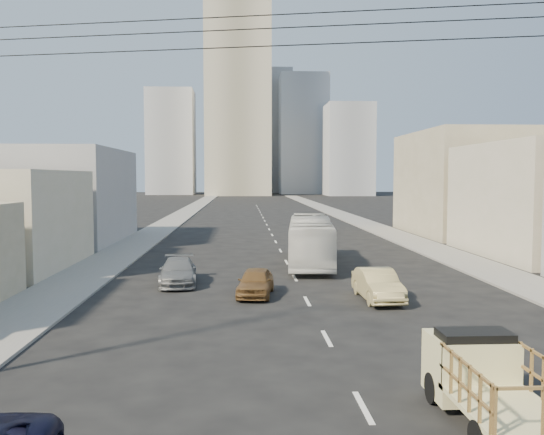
{
  "coord_description": "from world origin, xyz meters",
  "views": [
    {
      "loc": [
        -2.93,
        -11.47,
        5.58
      ],
      "look_at": [
        -1.37,
        18.23,
        3.5
      ],
      "focal_mm": 38.0,
      "sensor_mm": 36.0,
      "label": 1
    }
  ],
  "objects": [
    {
      "name": "midrise_ne",
      "position": [
        18.0,
        185.0,
        20.0
      ],
      "size": [
        16.0,
        16.0,
        40.0
      ],
      "primitive_type": "cube",
      "color": "#999CA1",
      "rests_on": "ground"
    },
    {
      "name": "midrise_back",
      "position": [
        6.0,
        200.0,
        22.0
      ],
      "size": [
        18.0,
        18.0,
        44.0
      ],
      "primitive_type": "cube",
      "color": "#949496",
      "rests_on": "ground"
    },
    {
      "name": "midrise_east",
      "position": [
        30.0,
        165.0,
        14.0
      ],
      "size": [
        14.0,
        14.0,
        28.0
      ],
      "primitive_type": "cube",
      "color": "#999CA1",
      "rests_on": "ground"
    },
    {
      "name": "sedan_brown",
      "position": [
        -2.3,
        15.35,
        0.65
      ],
      "size": [
        2.04,
        4.0,
        1.3
      ],
      "primitive_type": "imported",
      "rotation": [
        0.0,
        0.0,
        -0.14
      ],
      "color": "brown",
      "rests_on": "ground"
    },
    {
      "name": "sidewalk_right",
      "position": [
        11.75,
        70.0,
        0.06
      ],
      "size": [
        3.5,
        180.0,
        0.12
      ],
      "primitive_type": "cube",
      "color": "gray",
      "rests_on": "ground"
    },
    {
      "name": "lane_dashes",
      "position": [
        0.0,
        53.0,
        0.01
      ],
      "size": [
        0.15,
        104.0,
        0.01
      ],
      "color": "silver",
      "rests_on": "ground"
    },
    {
      "name": "midrise_nw",
      "position": [
        -26.0,
        180.0,
        17.0
      ],
      "size": [
        15.0,
        15.0,
        34.0
      ],
      "primitive_type": "cube",
      "color": "#999CA1",
      "rests_on": "ground"
    },
    {
      "name": "bldg_right_far",
      "position": [
        20.0,
        44.0,
        5.0
      ],
      "size": [
        12.0,
        16.0,
        10.0
      ],
      "primitive_type": "cube",
      "color": "tan",
      "rests_on": "ground"
    },
    {
      "name": "sedan_grey",
      "position": [
        -6.26,
        18.48,
        0.67
      ],
      "size": [
        2.23,
        4.74,
        1.34
      ],
      "primitive_type": "imported",
      "rotation": [
        0.0,
        0.0,
        0.08
      ],
      "color": "slate",
      "rests_on": "ground"
    },
    {
      "name": "overhead_wires",
      "position": [
        0.0,
        1.5,
        8.97
      ],
      "size": [
        23.01,
        5.02,
        0.72
      ],
      "color": "black",
      "rests_on": "ground"
    },
    {
      "name": "sedan_tan",
      "position": [
        3.23,
        14.08,
        0.71
      ],
      "size": [
        1.64,
        4.35,
        1.42
      ],
      "primitive_type": "imported",
      "rotation": [
        0.0,
        0.0,
        0.03
      ],
      "color": "tan",
      "rests_on": "ground"
    },
    {
      "name": "high_rise_tower",
      "position": [
        -4.0,
        170.0,
        30.0
      ],
      "size": [
        20.0,
        20.0,
        60.0
      ],
      "primitive_type": "cube",
      "color": "#9D957A",
      "rests_on": "ground"
    },
    {
      "name": "sidewalk_left",
      "position": [
        -11.75,
        70.0,
        0.06
      ],
      "size": [
        3.5,
        180.0,
        0.12
      ],
      "primitive_type": "cube",
      "color": "gray",
      "rests_on": "ground"
    },
    {
      "name": "city_bus",
      "position": [
        1.45,
        24.84,
        1.56
      ],
      "size": [
        3.72,
        11.4,
        3.12
      ],
      "primitive_type": "imported",
      "rotation": [
        0.0,
        0.0,
        -0.1
      ],
      "color": "silver",
      "rests_on": "ground"
    },
    {
      "name": "bldg_left_far",
      "position": [
        -19.5,
        39.0,
        4.0
      ],
      "size": [
        12.0,
        16.0,
        8.0
      ],
      "primitive_type": "cube",
      "color": "#949496",
      "rests_on": "ground"
    },
    {
      "name": "flatbed_pickup",
      "position": [
        2.65,
        0.97,
        1.09
      ],
      "size": [
        1.95,
        4.41,
        1.9
      ],
      "color": "beige",
      "rests_on": "ground"
    }
  ]
}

